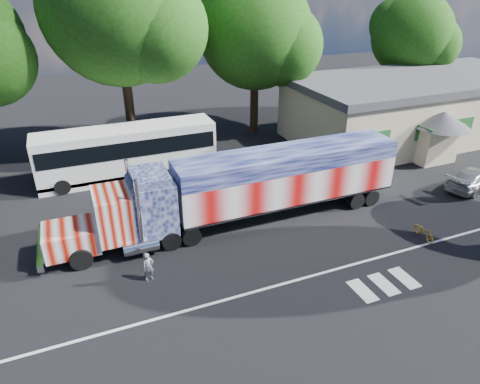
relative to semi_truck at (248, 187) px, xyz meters
name	(u,v)px	position (x,y,z in m)	size (l,w,h in m)	color
ground	(262,248)	(-0.40, -2.87, -2.23)	(100.00, 100.00, 0.00)	black
lane_markings	(329,283)	(1.31, -6.64, -2.22)	(30.00, 2.67, 0.01)	silver
semi_truck	(248,187)	(0.00, 0.00, 0.00)	(20.31, 3.21, 4.33)	black
coach_bus	(128,151)	(-5.19, 8.97, -0.40)	(12.14, 2.83, 3.53)	white
hall_building	(418,107)	(19.52, 7.99, 0.39)	(22.40, 12.80, 5.20)	#C7B795
parked_car	(475,178)	(15.69, -1.80, -1.53)	(1.95, 4.78, 1.39)	#A1A4A6
woman	(148,267)	(-6.37, -3.20, -1.50)	(0.53, 0.35, 1.46)	slate
bicycle	(424,232)	(8.12, -5.32, -1.81)	(0.55, 1.58, 0.83)	gold
tree_n_mid	(120,9)	(-4.06, 12.60, 8.46)	(10.96, 10.44, 15.98)	black
tree_ne_a	(257,33)	(6.94, 14.20, 6.30)	(9.81, 9.34, 13.26)	black
tree_far_ne	(413,35)	(23.83, 14.63, 5.30)	(8.15, 7.77, 11.46)	black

